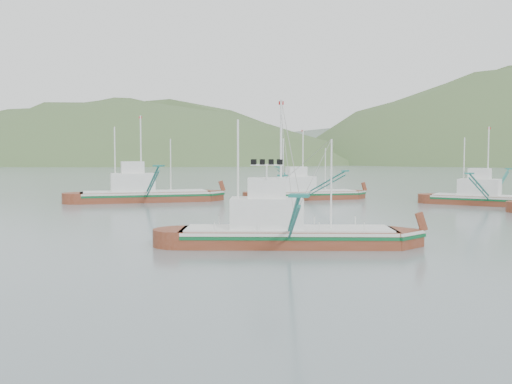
% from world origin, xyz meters
% --- Properties ---
extents(ground, '(1200.00, 1200.00, 0.00)m').
position_xyz_m(ground, '(0.00, 0.00, 0.00)').
color(ground, slate).
rests_on(ground, ground).
extents(main_boat, '(14.05, 24.41, 9.98)m').
position_xyz_m(main_boat, '(2.68, 2.40, 1.75)').
color(main_boat, maroon).
rests_on(main_boat, ground).
extents(bg_boat_far, '(15.23, 23.05, 9.98)m').
position_xyz_m(bg_boat_far, '(-0.94, 41.73, 2.07)').
color(bg_boat_far, maroon).
rests_on(bg_boat_far, ground).
extents(bg_boat_left, '(18.06, 26.73, 11.62)m').
position_xyz_m(bg_boat_left, '(-20.21, 33.70, 2.42)').
color(bg_boat_left, maroon).
rests_on(bg_boat_left, ground).
extents(bg_boat_extra, '(13.87, 23.53, 9.87)m').
position_xyz_m(bg_boat_extra, '(21.29, 37.27, 1.95)').
color(bg_boat_extra, maroon).
rests_on(bg_boat_extra, ground).
extents(headland_left, '(448.00, 308.00, 210.00)m').
position_xyz_m(headland_left, '(-180.00, 360.00, 0.00)').
color(headland_left, '#425D30').
rests_on(headland_left, ground).
extents(ridge_distant, '(960.00, 400.00, 240.00)m').
position_xyz_m(ridge_distant, '(30.00, 560.00, 0.00)').
color(ridge_distant, slate).
rests_on(ridge_distant, ground).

